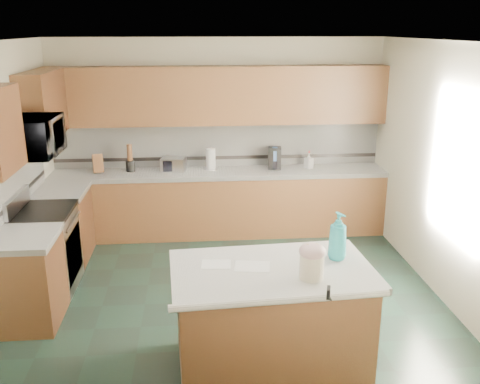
{
  "coord_description": "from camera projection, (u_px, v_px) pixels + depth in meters",
  "views": [
    {
      "loc": [
        -0.31,
        -5.15,
        2.84
      ],
      "look_at": [
        0.15,
        0.35,
        1.12
      ],
      "focal_mm": 40.0,
      "sensor_mm": 36.0,
      "label": 1
    }
  ],
  "objects": [
    {
      "name": "back_countertop",
      "position": [
        219.0,
        173.0,
        7.41
      ],
      "size": [
        4.6,
        0.64,
        0.06
      ],
      "primitive_type": "cube",
      "color": "white",
      "rests_on": "back_base_cab"
    },
    {
      "name": "back_upper_cab",
      "position": [
        218.0,
        95.0,
        7.22
      ],
      "size": [
        4.6,
        0.33,
        0.78
      ],
      "primitive_type": "cube",
      "color": "black",
      "rests_on": "wall_back"
    },
    {
      "name": "treat_jar",
      "position": [
        312.0,
        267.0,
        4.22
      ],
      "size": [
        0.19,
        0.19,
        0.2
      ],
      "primitive_type": "cylinder",
      "rotation": [
        0.0,
        0.0,
        0.0
      ],
      "color": "#F1E5CB",
      "rests_on": "island_top"
    },
    {
      "name": "left_counter_front",
      "position": [
        22.0,
        239.0,
        5.11
      ],
      "size": [
        0.64,
        0.72,
        0.06
      ],
      "primitive_type": "cube",
      "color": "white",
      "rests_on": "left_base_cab_front"
    },
    {
      "name": "range_oven_door",
      "position": [
        74.0,
        253.0,
        5.99
      ],
      "size": [
        0.02,
        0.68,
        0.55
      ],
      "primitive_type": "cube",
      "color": "black",
      "rests_on": "range_body"
    },
    {
      "name": "wall_back",
      "position": [
        218.0,
        136.0,
        7.57
      ],
      "size": [
        4.6,
        0.04,
        2.7
      ],
      "primitive_type": "cube",
      "color": "#F0E8CA",
      "rests_on": "ground"
    },
    {
      "name": "utensil_crock",
      "position": [
        130.0,
        166.0,
        7.35
      ],
      "size": [
        0.12,
        0.12,
        0.15
      ],
      "primitive_type": "cylinder",
      "color": "black",
      "rests_on": "back_countertop"
    },
    {
      "name": "left_base_cab_front",
      "position": [
        27.0,
        282.0,
        5.25
      ],
      "size": [
        0.6,
        0.72,
        0.86
      ],
      "primitive_type": "cube",
      "color": "black",
      "rests_on": "ground"
    },
    {
      "name": "left_backsplash",
      "position": [
        13.0,
        182.0,
        5.74
      ],
      "size": [
        0.02,
        2.3,
        0.63
      ],
      "primitive_type": "cube",
      "color": "silver",
      "rests_on": "wall_left"
    },
    {
      "name": "window_light_proxy",
      "position": [
        459.0,
        167.0,
        5.31
      ],
      "size": [
        0.02,
        1.4,
        1.1
      ],
      "primitive_type": "cube",
      "color": "white",
      "rests_on": "wall_right"
    },
    {
      "name": "range_backguard",
      "position": [
        16.0,
        202.0,
        5.76
      ],
      "size": [
        0.06,
        0.76,
        0.18
      ],
      "primitive_type": "cube",
      "color": "#B7B7BC",
      "rests_on": "range_body"
    },
    {
      "name": "back_accent_band",
      "position": [
        218.0,
        158.0,
        7.63
      ],
      "size": [
        4.6,
        0.01,
        0.05
      ],
      "primitive_type": "cube",
      "color": "black",
      "rests_on": "back_countertop"
    },
    {
      "name": "left_accent_band",
      "position": [
        16.0,
        199.0,
        5.8
      ],
      "size": [
        0.01,
        2.3,
        0.05
      ],
      "primitive_type": "cube",
      "color": "black",
      "rests_on": "wall_left"
    },
    {
      "name": "left_counter_rear",
      "position": [
        60.0,
        192.0,
        6.57
      ],
      "size": [
        0.64,
        0.82,
        0.06
      ],
      "primitive_type": "cube",
      "color": "white",
      "rests_on": "left_base_cab_rear"
    },
    {
      "name": "treat_jar_knob_end_l",
      "position": [
        308.0,
        246.0,
        4.16
      ],
      "size": [
        0.04,
        0.04,
        0.04
      ],
      "primitive_type": "sphere",
      "color": "tan",
      "rests_on": "treat_jar_lid"
    },
    {
      "name": "water_jug",
      "position": [
        275.0,
        159.0,
        7.48
      ],
      "size": [
        0.16,
        0.16,
        0.27
      ],
      "primitive_type": "cylinder",
      "color": "#5178B9",
      "rests_on": "back_countertop"
    },
    {
      "name": "left_upper_cab_rear",
      "position": [
        42.0,
        105.0,
        6.38
      ],
      "size": [
        0.33,
        1.09,
        0.78
      ],
      "primitive_type": "cube",
      "color": "black",
      "rests_on": "wall_left"
    },
    {
      "name": "island_top",
      "position": [
        272.0,
        271.0,
        4.44
      ],
      "size": [
        1.73,
        1.1,
        0.06
      ],
      "primitive_type": "cube",
      "rotation": [
        0.0,
        0.0,
        0.06
      ],
      "color": "white",
      "rests_on": "island_base"
    },
    {
      "name": "toaster_oven",
      "position": [
        174.0,
        164.0,
        7.37
      ],
      "size": [
        0.36,
        0.28,
        0.19
      ],
      "primitive_type": "cube",
      "rotation": [
        0.0,
        0.0,
        -0.21
      ],
      "color": "#B7B7BC",
      "rests_on": "back_countertop"
    },
    {
      "name": "wall_front",
      "position": [
        252.0,
        289.0,
        3.16
      ],
      "size": [
        4.6,
        0.04,
        2.7
      ],
      "primitive_type": "cube",
      "color": "#F0E8CA",
      "rests_on": "ground"
    },
    {
      "name": "island_bullnose",
      "position": [
        281.0,
        301.0,
        3.96
      ],
      "size": [
        1.67,
        0.17,
        0.06
      ],
      "primitive_type": "cylinder",
      "rotation": [
        0.0,
        1.57,
        0.06
      ],
      "color": "white",
      "rests_on": "island_base"
    },
    {
      "name": "knife_block",
      "position": [
        98.0,
        164.0,
        7.28
      ],
      "size": [
        0.18,
        0.21,
        0.27
      ],
      "primitive_type": "cube",
      "rotation": [
        -0.31,
        0.0,
        0.25
      ],
      "color": "#472814",
      "rests_on": "back_countertop"
    },
    {
      "name": "toaster_oven_door",
      "position": [
        173.0,
        166.0,
        7.27
      ],
      "size": [
        0.28,
        0.01,
        0.15
      ],
      "primitive_type": "cube",
      "color": "black",
      "rests_on": "toaster_oven"
    },
    {
      "name": "paper_towel",
      "position": [
        211.0,
        159.0,
        7.44
      ],
      "size": [
        0.13,
        0.13,
        0.29
      ],
      "primitive_type": "cylinder",
      "color": "white",
      "rests_on": "back_countertop"
    },
    {
      "name": "treat_jar_knob_end_r",
      "position": [
        317.0,
        246.0,
        4.17
      ],
      "size": [
        0.04,
        0.04,
        0.04
      ],
      "primitive_type": "sphere",
      "color": "tan",
      "rests_on": "treat_jar_lid"
    },
    {
      "name": "paper_towel_base",
      "position": [
        211.0,
        169.0,
        7.48
      ],
      "size": [
        0.19,
        0.19,
        0.01
      ],
      "primitive_type": "cylinder",
      "color": "#B7B7BC",
      "rests_on": "back_countertop"
    },
    {
      "name": "soap_back_cap",
      "position": [
        309.0,
        152.0,
        7.47
      ],
      "size": [
        0.02,
        0.02,
        0.03
      ],
      "primitive_type": "cylinder",
      "color": "red",
      "rests_on": "soap_bottle_back"
    },
    {
      "name": "ceiling",
      "position": [
        227.0,
        41.0,
        4.96
      ],
      "size": [
        4.6,
        4.6,
        0.0
      ],
      "primitive_type": "plane",
      "color": "white",
      "rests_on": "ground"
    },
    {
      "name": "soap_bottle_island",
      "position": [
        338.0,
        236.0,
        4.54
      ],
      "size": [
        0.21,
        0.21,
        0.42
      ],
      "primitive_type": "imported",
      "rotation": [
        0.0,
        0.0,
        0.42
      ],
      "color": "#27A5B9",
      "rests_on": "island_top"
    },
    {
      "name": "back_backsplash",
      "position": [
        218.0,
        144.0,
        7.58
      ],
      "size": [
        4.6,
        0.02,
        0.63
      ],
      "primitive_type": "cube",
      "color": "silver",
      "rests_on": "back_countertop"
    },
    {
      "name": "treat_jar_knob",
      "position": [
        313.0,
        246.0,
        4.17
      ],
      "size": [
        0.07,
        0.02,
        0.02
      ],
      "primitive_type": "cylinder",
      "rotation": [
        0.0,
        1.57,
        0.0
      ],
      "color": "tan",
      "rests_on": "treat_jar_lid"
    },
    {
      "name": "range_handle",
      "position": [
        73.0,
        222.0,
        5.88
      ],
      "size": [
        0.02,
        0.66,
        0.02
      ],
      "primitive_type": "cylinder",
      "rotation": [
        1.57,
        0.0,
        0.0
      ],
      "color": "#B7B7BC",
      "rests_on": "range_body"
    },
    {
      "name": "back_base_cab",
      "position": [
        220.0,
        204.0,
        7.54
      ],
      "size": [
        4.6,
        0.6,
        0.86
      ],
      "primitive_type": "cube",
      "color": "black",
      "rests_on": "ground"
    },
    {
      "name": "range_cooktop",
      "position": [
        42.0,
        212.0,
        5.82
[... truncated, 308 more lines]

